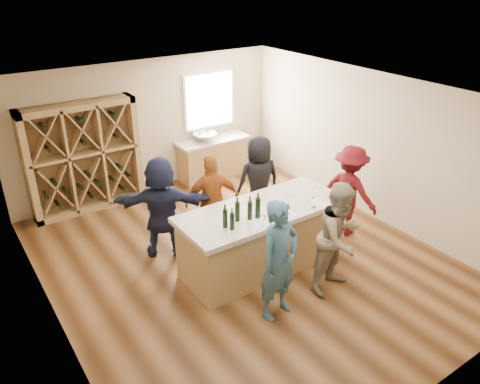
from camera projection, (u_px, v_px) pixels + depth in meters
floor at (242, 261)px, 7.98m from camera, size 6.00×7.00×0.10m
ceiling at (242, 93)px, 6.71m from camera, size 6.00×7.00×0.10m
wall_back at (147, 126)px, 9.97m from camera, size 6.00×0.10×2.80m
wall_front at (442, 307)px, 4.72m from camera, size 6.00×0.10×2.80m
wall_left at (40, 243)px, 5.80m from camera, size 0.10×7.00×2.80m
wall_right at (374, 146)px, 8.90m from camera, size 0.10×7.00×2.80m
window_frame at (209, 100)px, 10.52m from camera, size 1.30×0.06×1.30m
window_pane at (210, 100)px, 10.50m from camera, size 1.18×0.01×1.18m
wine_rack at (84, 158)px, 9.14m from camera, size 2.20×0.45×2.20m
back_counter_base at (213, 159)px, 10.85m from camera, size 1.60×0.58×0.86m
back_counter_top at (213, 140)px, 10.65m from camera, size 1.70×0.62×0.06m
sink at (205, 137)px, 10.50m from camera, size 0.54×0.54×0.19m
faucet at (201, 132)px, 10.60m from camera, size 0.02×0.02×0.30m
tasting_counter_base at (262, 240)px, 7.56m from camera, size 2.60×1.00×1.00m
tasting_counter_top at (262, 210)px, 7.32m from camera, size 2.72×1.12×0.08m
wine_bottle_a at (225, 218)px, 6.71m from camera, size 0.09×0.09×0.29m
wine_bottle_b at (232, 221)px, 6.66m from camera, size 0.08×0.08×0.27m
wine_bottle_c at (237, 212)px, 6.88m from camera, size 0.08×0.08×0.31m
wine_bottle_d at (250, 211)px, 6.92m from camera, size 0.09×0.09×0.30m
wine_bottle_e at (258, 208)px, 6.96m from camera, size 0.09×0.09×0.33m
wine_glass_a at (264, 221)px, 6.76m from camera, size 0.09×0.09×0.19m
wine_glass_b at (290, 210)px, 7.07m from camera, size 0.08×0.08×0.17m
wine_glass_c at (314, 203)px, 7.28m from camera, size 0.08×0.08×0.16m
wine_glass_d at (288, 200)px, 7.38m from camera, size 0.09×0.09×0.17m
wine_glass_e at (314, 193)px, 7.55m from camera, size 0.08×0.08×0.20m
tasting_menu_a at (259, 224)px, 6.85m from camera, size 0.32×0.38×0.00m
tasting_menu_b at (286, 214)px, 7.14m from camera, size 0.24×0.32×0.00m
tasting_menu_c at (319, 203)px, 7.46m from camera, size 0.21×0.28×0.00m
person_near_left at (279, 261)px, 6.33m from camera, size 0.72×0.58×1.79m
person_near_right at (340, 238)px, 6.89m from camera, size 0.92×0.61×1.76m
person_server at (349, 191)px, 8.39m from camera, size 0.74×1.18×1.69m
person_far_mid at (213, 200)px, 8.09m from camera, size 1.07×0.75×1.65m
person_far_right at (258, 181)px, 8.69m from camera, size 0.95×0.71×1.75m
person_far_left at (162, 207)px, 7.74m from camera, size 1.72×1.34×1.77m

